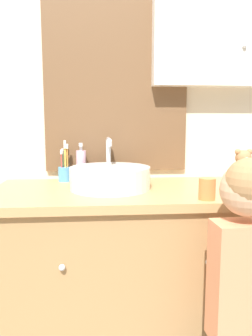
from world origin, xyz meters
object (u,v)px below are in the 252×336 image
object	(u,v)px
teddy_bear	(243,169)
drinking_cup	(207,189)
child_figure	(243,276)
sink_basin	(110,177)
toothbrush_holder	(65,172)
soap_dispenser	(81,165)

from	to	relation	value
teddy_bear	drinking_cup	world-z (taller)	teddy_bear
child_figure	drinking_cup	xyz separation A→B (m)	(-0.06, 0.21, 0.25)
sink_basin	teddy_bear	xyz separation A→B (m)	(0.60, -0.02, 0.03)
toothbrush_holder	teddy_bear	bearing A→B (deg)	-14.99
toothbrush_holder	drinking_cup	world-z (taller)	toothbrush_holder
child_figure	soap_dispenser	bearing A→B (deg)	130.48
child_figure	teddy_bear	size ratio (longest dim) A/B	5.71
soap_dispenser	teddy_bear	size ratio (longest dim) A/B	1.10
soap_dispenser	child_figure	bearing A→B (deg)	-49.52
soap_dispenser	child_figure	world-z (taller)	soap_dispenser
toothbrush_holder	soap_dispenser	distance (m)	0.09
soap_dispenser	sink_basin	bearing A→B (deg)	-54.20
soap_dispenser	child_figure	xyz separation A→B (m)	(0.55, -0.64, -0.29)
toothbrush_holder	child_figure	bearing A→B (deg)	-45.99
toothbrush_holder	sink_basin	bearing A→B (deg)	-42.31
sink_basin	child_figure	bearing A→B (deg)	-47.75
drinking_cup	sink_basin	bearing A→B (deg)	146.07
drinking_cup	toothbrush_holder	bearing A→B (deg)	142.67
sink_basin	teddy_bear	distance (m)	0.60
child_figure	drinking_cup	size ratio (longest dim) A/B	12.01
sink_basin	drinking_cup	distance (m)	0.43
child_figure	teddy_bear	distance (m)	0.55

